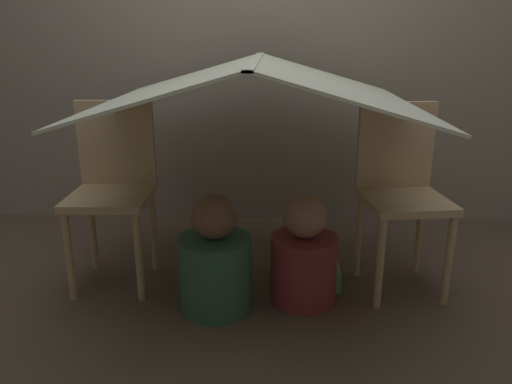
{
  "coord_description": "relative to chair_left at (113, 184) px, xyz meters",
  "views": [
    {
      "loc": [
        0.09,
        -2.09,
        1.22
      ],
      "look_at": [
        0.0,
        0.16,
        0.5
      ],
      "focal_mm": 35.0,
      "sensor_mm": 36.0,
      "label": 1
    }
  ],
  "objects": [
    {
      "name": "ground_plane",
      "position": [
        0.71,
        -0.23,
        -0.51
      ],
      "size": [
        8.8,
        8.8,
        0.0
      ],
      "primitive_type": "plane",
      "color": "brown"
    },
    {
      "name": "person_second",
      "position": [
        0.93,
        -0.2,
        -0.29
      ],
      "size": [
        0.31,
        0.31,
        0.53
      ],
      "color": "maroon",
      "rests_on": "ground_plane"
    },
    {
      "name": "sheet_canopy",
      "position": [
        0.71,
        -0.07,
        0.5
      ],
      "size": [
        1.41,
        1.36,
        0.21
      ],
      "color": "silver"
    },
    {
      "name": "chair_left",
      "position": [
        0.0,
        0.0,
        0.0
      ],
      "size": [
        0.39,
        0.39,
        0.9
      ],
      "rotation": [
        0.0,
        0.0,
        0.02
      ],
      "color": "#D1B27F",
      "rests_on": "ground_plane"
    },
    {
      "name": "wall_back",
      "position": [
        0.71,
        0.91,
        0.74
      ],
      "size": [
        7.0,
        0.05,
        2.5
      ],
      "color": "gray",
      "rests_on": "ground_plane"
    },
    {
      "name": "person_front",
      "position": [
        0.53,
        -0.28,
        -0.28
      ],
      "size": [
        0.33,
        0.33,
        0.55
      ],
      "color": "#38664C",
      "rests_on": "ground_plane"
    },
    {
      "name": "floor_cushion",
      "position": [
        0.96,
        -0.01,
        -0.46
      ],
      "size": [
        0.32,
        0.26,
        0.1
      ],
      "color": "#7FB27F",
      "rests_on": "ground_plane"
    },
    {
      "name": "chair_right",
      "position": [
        1.4,
        -0.0,
        0.0
      ],
      "size": [
        0.43,
        0.43,
        0.9
      ],
      "rotation": [
        0.0,
        0.0,
        0.15
      ],
      "color": "#D1B27F",
      "rests_on": "ground_plane"
    }
  ]
}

